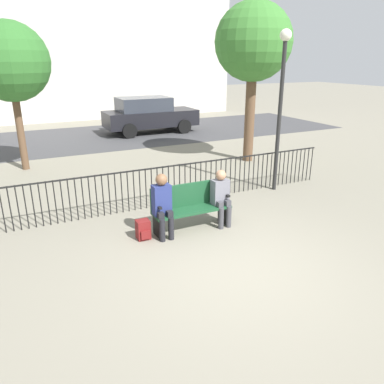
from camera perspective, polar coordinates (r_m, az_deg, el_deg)
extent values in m
plane|color=gray|center=(6.32, 6.79, -11.47)|extent=(80.00, 80.00, 0.00)
cube|color=#194728|center=(7.43, 0.00, -2.72)|extent=(1.59, 0.45, 0.05)
cube|color=#194728|center=(7.50, -0.65, -0.38)|extent=(1.59, 0.05, 0.47)
cube|color=black|center=(7.26, -5.24, -5.33)|extent=(0.06, 0.38, 0.40)
cube|color=black|center=(7.84, 4.84, -3.34)|extent=(0.06, 0.38, 0.40)
cube|color=black|center=(7.08, -5.35, -2.02)|extent=(0.06, 0.38, 0.04)
cube|color=black|center=(7.68, 4.93, -0.25)|extent=(0.06, 0.38, 0.04)
cylinder|color=black|center=(7.06, -4.56, -5.82)|extent=(0.11, 0.11, 0.45)
cylinder|color=black|center=(7.12, -3.21, -5.56)|extent=(0.11, 0.11, 0.45)
cube|color=black|center=(7.03, -4.92, -3.48)|extent=(0.11, 0.20, 0.12)
cube|color=black|center=(7.09, -3.57, -3.23)|extent=(0.11, 0.20, 0.12)
cube|color=navy|center=(7.08, -4.66, -1.19)|extent=(0.34, 0.22, 0.59)
sphere|color=brown|center=(6.92, -4.69, 1.90)|extent=(0.22, 0.22, 0.22)
cylinder|color=#3D3D42|center=(7.57, 4.44, -4.01)|extent=(0.11, 0.11, 0.45)
cylinder|color=#3D3D42|center=(7.65, 5.61, -3.76)|extent=(0.11, 0.11, 0.45)
cube|color=#3D3D42|center=(7.54, 4.11, -1.82)|extent=(0.11, 0.20, 0.12)
cube|color=#3D3D42|center=(7.63, 5.28, -1.60)|extent=(0.11, 0.20, 0.12)
cube|color=slate|center=(7.61, 4.28, 0.03)|extent=(0.34, 0.22, 0.51)
sphere|color=#A37556|center=(7.48, 4.43, 2.59)|extent=(0.21, 0.21, 0.21)
cube|color=maroon|center=(7.21, -7.46, -5.69)|extent=(0.25, 0.22, 0.38)
cube|color=maroon|center=(7.12, -7.10, -6.51)|extent=(0.17, 0.04, 0.17)
cylinder|color=black|center=(8.15, -26.92, -2.51)|extent=(0.02, 0.02, 0.95)
cylinder|color=black|center=(8.15, -25.95, -2.37)|extent=(0.02, 0.02, 0.95)
cylinder|color=black|center=(8.14, -24.97, -2.23)|extent=(0.02, 0.02, 0.95)
cylinder|color=black|center=(8.14, -24.00, -2.08)|extent=(0.02, 0.02, 0.95)
cylinder|color=black|center=(8.15, -23.02, -1.94)|extent=(0.02, 0.02, 0.95)
cylinder|color=black|center=(8.15, -22.05, -1.79)|extent=(0.02, 0.02, 0.95)
cylinder|color=black|center=(8.16, -21.08, -1.64)|extent=(0.02, 0.02, 0.95)
cylinder|color=black|center=(8.17, -20.11, -1.50)|extent=(0.02, 0.02, 0.95)
cylinder|color=black|center=(8.18, -19.14, -1.35)|extent=(0.02, 0.02, 0.95)
cylinder|color=black|center=(8.19, -18.18, -1.20)|extent=(0.02, 0.02, 0.95)
cylinder|color=black|center=(8.21, -17.22, -1.06)|extent=(0.02, 0.02, 0.95)
cylinder|color=black|center=(8.23, -16.26, -0.91)|extent=(0.02, 0.02, 0.95)
cylinder|color=black|center=(8.25, -15.31, -0.76)|extent=(0.02, 0.02, 0.95)
cylinder|color=black|center=(8.27, -14.36, -0.62)|extent=(0.02, 0.02, 0.95)
cylinder|color=black|center=(8.30, -13.42, -0.47)|extent=(0.02, 0.02, 0.95)
cylinder|color=black|center=(8.33, -12.49, -0.33)|extent=(0.02, 0.02, 0.95)
cylinder|color=black|center=(8.36, -11.56, -0.19)|extent=(0.02, 0.02, 0.95)
cylinder|color=black|center=(8.39, -10.64, -0.05)|extent=(0.02, 0.02, 0.95)
cylinder|color=black|center=(8.42, -9.73, 0.09)|extent=(0.02, 0.02, 0.95)
cylinder|color=black|center=(8.46, -8.82, 0.23)|extent=(0.02, 0.02, 0.95)
cylinder|color=black|center=(8.50, -7.92, 0.37)|extent=(0.02, 0.02, 0.95)
cylinder|color=black|center=(8.54, -7.03, 0.51)|extent=(0.02, 0.02, 0.95)
cylinder|color=black|center=(8.59, -6.15, 0.64)|extent=(0.02, 0.02, 0.95)
cylinder|color=black|center=(8.63, -5.28, 0.78)|extent=(0.02, 0.02, 0.95)
cylinder|color=black|center=(8.68, -4.42, 0.91)|extent=(0.02, 0.02, 0.95)
cylinder|color=black|center=(8.73, -3.57, 1.04)|extent=(0.02, 0.02, 0.95)
cylinder|color=black|center=(8.78, -2.72, 1.17)|extent=(0.02, 0.02, 0.95)
cylinder|color=black|center=(8.83, -1.89, 1.29)|extent=(0.02, 0.02, 0.95)
cylinder|color=black|center=(8.89, -1.07, 1.42)|extent=(0.02, 0.02, 0.95)
cylinder|color=black|center=(8.94, -0.25, 1.54)|extent=(0.02, 0.02, 0.95)
cylinder|color=black|center=(9.00, 0.55, 1.66)|extent=(0.02, 0.02, 0.95)
cylinder|color=black|center=(9.06, 1.34, 1.78)|extent=(0.02, 0.02, 0.95)
cylinder|color=black|center=(9.13, 2.12, 1.90)|extent=(0.02, 0.02, 0.95)
cylinder|color=black|center=(9.19, 2.89, 2.02)|extent=(0.02, 0.02, 0.95)
cylinder|color=black|center=(9.26, 3.65, 2.13)|extent=(0.02, 0.02, 0.95)
cylinder|color=black|center=(9.32, 4.40, 2.24)|extent=(0.02, 0.02, 0.95)
cylinder|color=black|center=(9.39, 5.14, 2.35)|extent=(0.02, 0.02, 0.95)
cylinder|color=black|center=(9.46, 5.87, 2.46)|extent=(0.02, 0.02, 0.95)
cylinder|color=black|center=(9.53, 6.59, 2.56)|extent=(0.02, 0.02, 0.95)
cylinder|color=black|center=(9.61, 7.29, 2.67)|extent=(0.02, 0.02, 0.95)
cylinder|color=black|center=(9.68, 7.99, 2.77)|extent=(0.02, 0.02, 0.95)
cylinder|color=black|center=(9.76, 8.67, 2.87)|extent=(0.02, 0.02, 0.95)
cylinder|color=black|center=(9.84, 9.35, 2.97)|extent=(0.02, 0.02, 0.95)
cylinder|color=black|center=(9.92, 10.01, 3.06)|extent=(0.02, 0.02, 0.95)
cylinder|color=black|center=(10.00, 10.66, 3.16)|extent=(0.02, 0.02, 0.95)
cylinder|color=black|center=(10.08, 11.31, 3.25)|extent=(0.02, 0.02, 0.95)
cylinder|color=black|center=(10.16, 11.94, 3.34)|extent=(0.02, 0.02, 0.95)
cylinder|color=black|center=(10.25, 12.56, 3.43)|extent=(0.02, 0.02, 0.95)
cylinder|color=black|center=(10.33, 13.17, 3.51)|extent=(0.02, 0.02, 0.95)
cylinder|color=black|center=(10.42, 13.78, 3.60)|extent=(0.02, 0.02, 0.95)
cylinder|color=black|center=(10.51, 14.37, 3.68)|extent=(0.02, 0.02, 0.95)
cylinder|color=black|center=(10.60, 14.95, 3.76)|extent=(0.02, 0.02, 0.95)
cylinder|color=black|center=(10.69, 15.52, 3.84)|extent=(0.02, 0.02, 0.95)
cylinder|color=black|center=(10.78, 16.09, 3.92)|extent=(0.02, 0.02, 0.95)
cylinder|color=black|center=(10.87, 16.64, 3.99)|extent=(0.02, 0.02, 0.95)
cylinder|color=black|center=(10.96, 17.19, 4.07)|extent=(0.02, 0.02, 0.95)
cylinder|color=black|center=(11.06, 17.72, 4.14)|extent=(0.02, 0.02, 0.95)
cube|color=black|center=(8.55, -4.37, 3.82)|extent=(9.00, 0.03, 0.03)
cylinder|color=brown|center=(12.57, -24.74, 8.83)|extent=(0.21, 0.21, 2.56)
sphere|color=#2D6628|center=(12.42, -26.03, 17.43)|extent=(2.26, 2.26, 2.26)
cylinder|color=brown|center=(12.61, 8.79, 11.63)|extent=(0.32, 0.32, 3.09)
sphere|color=#38752D|center=(12.51, 9.35, 21.67)|extent=(2.39, 2.39, 2.39)
cylinder|color=black|center=(9.69, 13.15, 10.77)|extent=(0.10, 0.10, 3.69)
sphere|color=silver|center=(9.60, 14.10, 22.19)|extent=(0.28, 0.28, 0.28)
cube|color=#3D3D3F|center=(17.09, -15.55, 7.96)|extent=(24.00, 6.00, 0.01)
cube|color=black|center=(17.73, -6.30, 11.13)|extent=(4.20, 1.70, 0.70)
cube|color=#2D333D|center=(17.54, -7.37, 13.14)|extent=(2.31, 1.56, 0.60)
cylinder|color=black|center=(17.48, -1.19, 9.96)|extent=(0.64, 0.20, 0.64)
cylinder|color=black|center=(19.05, -3.43, 10.73)|extent=(0.64, 0.20, 0.64)
cylinder|color=black|center=(16.57, -9.49, 9.17)|extent=(0.64, 0.20, 0.64)
cylinder|color=black|center=(18.22, -11.12, 10.00)|extent=(0.64, 0.20, 0.64)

